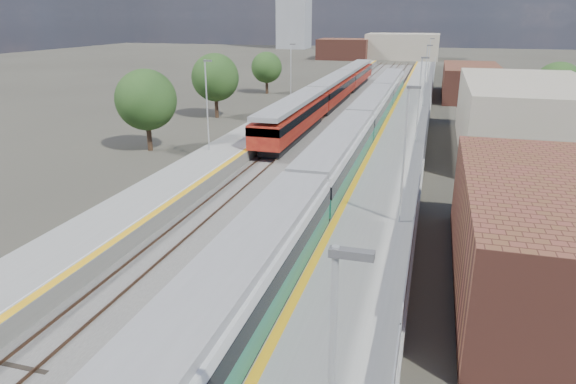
% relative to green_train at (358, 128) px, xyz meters
% --- Properties ---
extents(ground, '(320.00, 320.00, 0.00)m').
position_rel_green_train_xyz_m(ground, '(-1.50, 9.32, -2.24)').
color(ground, '#47443A').
rests_on(ground, ground).
extents(ballast_bed, '(10.50, 155.00, 0.06)m').
position_rel_green_train_xyz_m(ballast_bed, '(-3.75, 11.82, -2.21)').
color(ballast_bed, '#565451').
rests_on(ballast_bed, ground).
extents(tracks, '(8.96, 160.00, 0.17)m').
position_rel_green_train_xyz_m(tracks, '(-3.15, 13.50, -2.13)').
color(tracks, '#4C3323').
rests_on(tracks, ground).
extents(platform_right, '(4.70, 155.00, 8.52)m').
position_rel_green_train_xyz_m(platform_right, '(3.78, 11.81, -1.70)').
color(platform_right, slate).
rests_on(platform_right, ground).
extents(platform_left, '(4.30, 155.00, 8.52)m').
position_rel_green_train_xyz_m(platform_left, '(-10.55, 11.81, -1.72)').
color(platform_left, slate).
rests_on(platform_left, ground).
extents(buildings, '(72.00, 185.50, 40.00)m').
position_rel_green_train_xyz_m(buildings, '(-19.62, 97.92, 8.47)').
color(buildings, brown).
rests_on(buildings, ground).
extents(green_train, '(2.88, 80.24, 3.17)m').
position_rel_green_train_xyz_m(green_train, '(0.00, 0.00, 0.00)').
color(green_train, black).
rests_on(green_train, ground).
extents(red_train, '(3.02, 61.10, 3.81)m').
position_rel_green_train_xyz_m(red_train, '(-7.00, 24.19, 0.02)').
color(red_train, black).
rests_on(red_train, ground).
extents(tree_a, '(5.49, 5.49, 7.44)m').
position_rel_green_train_xyz_m(tree_a, '(-18.54, -4.74, 2.45)').
color(tree_a, '#382619').
rests_on(tree_a, ground).
extents(tree_b, '(5.68, 5.68, 7.69)m').
position_rel_green_train_xyz_m(tree_b, '(-19.06, 11.99, 2.61)').
color(tree_b, '#382619').
rests_on(tree_b, ground).
extents(tree_c, '(4.82, 4.82, 6.53)m').
position_rel_green_train_xyz_m(tree_c, '(-19.45, 33.00, 1.87)').
color(tree_c, '#382619').
rests_on(tree_c, ground).
extents(tree_d, '(5.24, 5.24, 7.10)m').
position_rel_green_train_xyz_m(tree_d, '(19.46, 17.77, 2.24)').
color(tree_d, '#382619').
rests_on(tree_d, ground).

